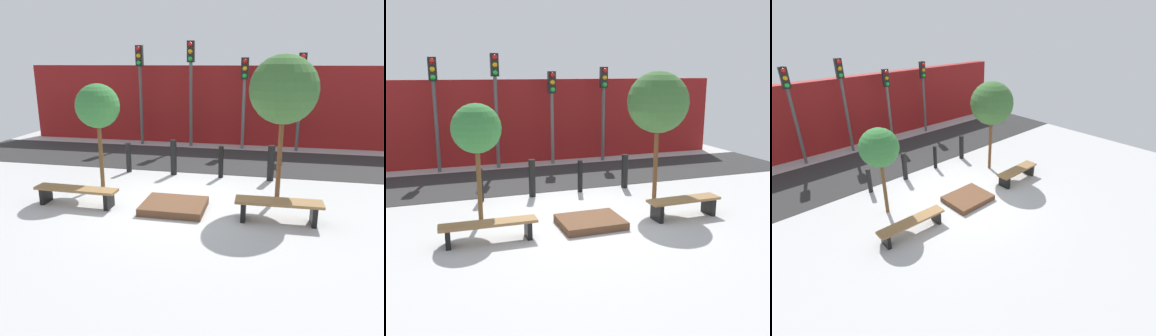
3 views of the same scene
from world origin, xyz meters
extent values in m
plane|color=#B0B0B0|center=(0.00, 0.00, 0.00)|extent=(18.00, 18.00, 0.00)
cube|color=#2A2A2A|center=(0.00, 4.22, 0.01)|extent=(18.00, 3.39, 0.01)
cube|color=maroon|center=(0.00, 7.10, 1.56)|extent=(16.20, 0.50, 3.11)
cube|color=black|center=(-3.10, -0.58, 0.19)|extent=(0.11, 0.39, 0.37)
cube|color=black|center=(-1.48, -0.62, 0.19)|extent=(0.11, 0.39, 0.37)
cube|color=olive|center=(-2.29, -0.60, 0.40)|extent=(1.99, 0.43, 0.06)
cube|color=black|center=(1.58, -0.61, 0.20)|extent=(0.11, 0.45, 0.41)
cube|color=black|center=(3.01, -0.58, 0.20)|extent=(0.11, 0.45, 0.41)
cube|color=olive|center=(2.29, -0.60, 0.44)|extent=(1.80, 0.49, 0.06)
cube|color=brown|center=(0.00, -0.40, 0.09)|extent=(1.41, 1.14, 0.17)
cylinder|color=brown|center=(-2.29, 0.80, 0.93)|extent=(0.11, 0.11, 1.85)
sphere|color=#357839|center=(-2.29, 0.80, 2.16)|extent=(1.13, 1.13, 1.13)
cylinder|color=brown|center=(2.29, 0.80, 1.10)|extent=(0.12, 0.12, 2.20)
sphere|color=#3A6731|center=(2.29, 0.80, 2.63)|extent=(1.58, 1.58, 1.58)
cylinder|color=black|center=(-2.11, 2.28, 0.44)|extent=(0.16, 0.16, 0.89)
cylinder|color=black|center=(-0.70, 2.28, 0.52)|extent=(0.18, 0.18, 1.05)
cylinder|color=black|center=(0.70, 2.28, 0.46)|extent=(0.14, 0.14, 0.93)
cylinder|color=black|center=(2.11, 2.28, 0.50)|extent=(0.19, 0.19, 1.01)
cylinder|color=#4B4B4B|center=(-3.05, 6.22, 1.93)|extent=(0.12, 0.12, 3.86)
cube|color=black|center=(-3.05, 6.22, 3.47)|extent=(0.28, 0.16, 0.78)
sphere|color=red|center=(-3.05, 6.11, 3.73)|extent=(0.17, 0.17, 0.17)
sphere|color=orange|center=(-3.05, 6.11, 3.47)|extent=(0.17, 0.17, 0.17)
sphere|color=green|center=(-3.05, 6.11, 3.21)|extent=(0.17, 0.17, 0.17)
cylinder|color=#4F4F4F|center=(-1.02, 6.22, 2.00)|extent=(0.12, 0.12, 4.00)
cube|color=black|center=(-1.02, 6.22, 3.61)|extent=(0.28, 0.16, 0.78)
sphere|color=red|center=(-1.02, 6.11, 3.87)|extent=(0.17, 0.17, 0.17)
sphere|color=orange|center=(-1.02, 6.11, 3.61)|extent=(0.17, 0.17, 0.17)
sphere|color=green|center=(-1.02, 6.11, 3.35)|extent=(0.17, 0.17, 0.17)
cylinder|color=#5F5F5F|center=(1.02, 6.22, 1.70)|extent=(0.12, 0.12, 3.40)
cube|color=black|center=(1.02, 6.22, 3.01)|extent=(0.28, 0.16, 0.78)
sphere|color=red|center=(1.02, 6.11, 3.27)|extent=(0.17, 0.17, 0.17)
sphere|color=orange|center=(1.02, 6.11, 3.01)|extent=(0.17, 0.17, 0.17)
sphere|color=green|center=(1.02, 6.11, 2.75)|extent=(0.17, 0.17, 0.17)
cylinder|color=#4D4D4D|center=(3.05, 6.22, 1.78)|extent=(0.12, 0.12, 3.56)
cube|color=black|center=(3.05, 6.22, 3.17)|extent=(0.28, 0.16, 0.78)
sphere|color=red|center=(3.05, 6.11, 3.43)|extent=(0.17, 0.17, 0.17)
sphere|color=orange|center=(3.05, 6.11, 3.17)|extent=(0.17, 0.17, 0.17)
sphere|color=green|center=(3.05, 6.11, 2.91)|extent=(0.17, 0.17, 0.17)
camera|label=1|loc=(2.02, -8.08, 3.23)|focal=35.00mm
camera|label=2|loc=(-3.29, -8.93, 3.42)|focal=40.00mm
camera|label=3|loc=(-5.74, -6.54, 5.36)|focal=28.00mm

